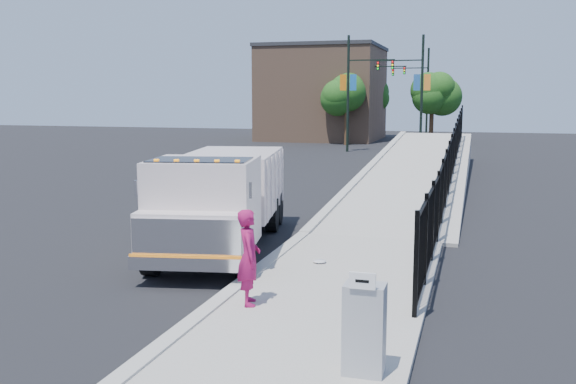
# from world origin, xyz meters

# --- Properties ---
(ground) EXTENTS (120.00, 120.00, 0.00)m
(ground) POSITION_xyz_m (0.00, 0.00, 0.00)
(ground) COLOR black
(ground) RESTS_ON ground
(sidewalk) EXTENTS (3.55, 12.00, 0.12)m
(sidewalk) POSITION_xyz_m (1.93, -2.00, 0.06)
(sidewalk) COLOR #9E998E
(sidewalk) RESTS_ON ground
(curb) EXTENTS (0.30, 12.00, 0.16)m
(curb) POSITION_xyz_m (0.00, -2.00, 0.08)
(curb) COLOR #ADAAA3
(curb) RESTS_ON ground
(ramp) EXTENTS (3.95, 24.06, 3.19)m
(ramp) POSITION_xyz_m (2.12, 16.00, 0.00)
(ramp) COLOR #9E998E
(ramp) RESTS_ON ground
(iron_fence) EXTENTS (0.10, 28.00, 1.80)m
(iron_fence) POSITION_xyz_m (3.55, 12.00, 0.90)
(iron_fence) COLOR black
(iron_fence) RESTS_ON ground
(truck) EXTENTS (3.67, 7.68, 2.53)m
(truck) POSITION_xyz_m (-1.69, 2.14, 1.42)
(truck) COLOR black
(truck) RESTS_ON ground
(worker) EXTENTS (0.63, 0.75, 1.74)m
(worker) POSITION_xyz_m (0.61, -2.14, 0.99)
(worker) COLOR #98124C
(worker) RESTS_ON sidewalk
(utility_cabinet) EXTENTS (0.55, 0.40, 1.25)m
(utility_cabinet) POSITION_xyz_m (3.10, -4.47, 0.75)
(utility_cabinet) COLOR gray
(utility_cabinet) RESTS_ON sidewalk
(arrow_sign) EXTENTS (0.35, 0.04, 0.22)m
(arrow_sign) POSITION_xyz_m (3.10, -4.69, 1.48)
(arrow_sign) COLOR white
(arrow_sign) RESTS_ON utility_cabinet
(debris) EXTENTS (0.30, 0.30, 0.08)m
(debris) POSITION_xyz_m (1.15, 1.04, 0.16)
(debris) COLOR silver
(debris) RESTS_ON sidewalk
(light_pole_0) EXTENTS (3.77, 0.22, 8.00)m
(light_pole_0) POSITION_xyz_m (-3.98, 31.62, 4.36)
(light_pole_0) COLOR black
(light_pole_0) RESTS_ON ground
(light_pole_1) EXTENTS (3.78, 0.22, 8.00)m
(light_pole_1) POSITION_xyz_m (0.35, 32.64, 4.36)
(light_pole_1) COLOR black
(light_pole_1) RESTS_ON ground
(light_pole_2) EXTENTS (3.77, 0.22, 8.00)m
(light_pole_2) POSITION_xyz_m (-4.27, 41.51, 4.36)
(light_pole_2) COLOR black
(light_pole_2) RESTS_ON ground
(light_pole_3) EXTENTS (3.78, 0.22, 8.00)m
(light_pole_3) POSITION_xyz_m (-0.19, 45.08, 4.36)
(light_pole_3) COLOR black
(light_pole_3) RESTS_ON ground
(tree_0) EXTENTS (3.11, 3.11, 5.55)m
(tree_0) POSITION_xyz_m (-5.60, 37.90, 3.97)
(tree_0) COLOR #382314
(tree_0) RESTS_ON ground
(tree_1) EXTENTS (2.86, 2.86, 5.43)m
(tree_1) POSITION_xyz_m (0.83, 40.67, 3.96)
(tree_1) COLOR #382314
(tree_1) RESTS_ON ground
(tree_2) EXTENTS (2.94, 2.94, 5.47)m
(tree_2) POSITION_xyz_m (-5.17, 48.52, 3.96)
(tree_2) COLOR #382314
(tree_2) RESTS_ON ground
(building) EXTENTS (10.00, 10.00, 8.00)m
(building) POSITION_xyz_m (-9.00, 44.00, 4.00)
(building) COLOR #8C664C
(building) RESTS_ON ground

